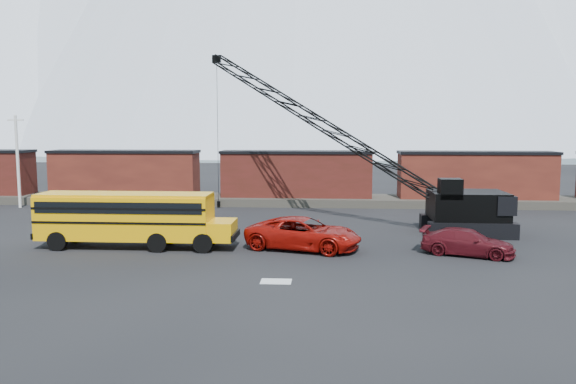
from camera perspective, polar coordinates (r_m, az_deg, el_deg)
name	(u,v)px	position (r m, az deg, el deg)	size (l,w,h in m)	color
ground	(274,261)	(29.77, -1.48, -6.99)	(160.00, 160.00, 0.00)	black
gravel_berm	(296,200)	(51.31, 0.87, -0.84)	(120.00, 5.00, 0.70)	#423E36
boxcar_west_near	(125,173)	(54.33, -16.24, 1.87)	(13.70, 3.10, 4.17)	#401712
boxcar_mid	(297,174)	(51.06, 0.87, 1.85)	(13.70, 3.10, 4.17)	#4E1916
boxcar_east_near	(476,175)	(52.67, 18.54, 1.65)	(13.70, 3.10, 4.17)	#401712
utility_pole	(18,160)	(54.00, -25.77, 2.93)	(1.40, 0.24, 8.00)	silver
snow_patch	(276,281)	(25.87, -1.22, -9.07)	(1.40, 0.90, 0.02)	silver
school_bus	(131,217)	(33.90, -15.62, -2.47)	(11.65, 2.65, 3.19)	#E09B04
red_pickup	(304,233)	(32.33, 1.60, -4.24)	(3.05, 6.60, 1.84)	#910C07
maroon_suv	(467,242)	(32.40, 17.77, -4.88)	(2.02, 4.98, 1.44)	#480C13
crawler_crane	(315,120)	(42.61, 2.73, 7.33)	(21.89, 13.21, 13.24)	black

